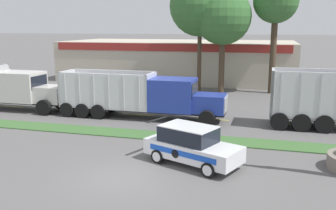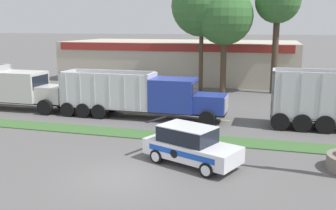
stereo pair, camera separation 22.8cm
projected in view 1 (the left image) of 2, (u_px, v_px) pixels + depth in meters
name	position (u px, v px, depth m)	size (l,w,h in m)	color
ground_plane	(123.00, 177.00, 15.91)	(600.00, 600.00, 0.00)	#5B5959
grass_verge	(163.00, 136.00, 21.75)	(120.00, 1.73, 0.06)	#3D6633
centre_line_2	(10.00, 106.00, 29.95)	(2.40, 0.14, 0.01)	yellow
centre_line_3	(71.00, 110.00, 28.57)	(2.40, 0.14, 0.01)	yellow
centre_line_4	(138.00, 115.00, 27.19)	(2.40, 0.14, 0.01)	yellow
centre_line_5	(211.00, 119.00, 25.81)	(2.40, 0.14, 0.01)	yellow
centre_line_6	(294.00, 124.00, 24.44)	(2.40, 0.14, 0.01)	yellow
dump_truck_lead	(2.00, 89.00, 28.81)	(12.58, 2.59, 3.38)	black
dump_truck_trail	(154.00, 97.00, 25.76)	(11.67, 2.63, 3.16)	black
rally_car	(191.00, 145.00, 17.27)	(4.84, 3.43, 1.83)	white
store_building_backdrop	(179.00, 60.00, 45.55)	(26.92, 12.10, 4.56)	#BCB29E
tree_behind_centre	(223.00, 11.00, 34.67)	(5.27, 5.27, 11.15)	#473828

